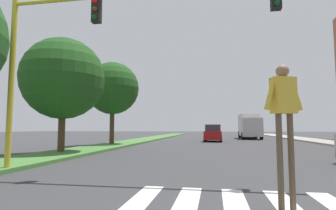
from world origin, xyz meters
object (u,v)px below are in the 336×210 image
Objects in this scene: sedan_distant at (249,132)px; tree_mid at (63,79)px; tree_far at (113,88)px; pedestrian_performer at (284,113)px; traffic_light_gantry at (97,32)px; sedan_midblock at (213,134)px; truck_box_delivery at (249,126)px.

tree_mid is at bearing -116.02° from sedan_distant.
tree_far is 2.62× the size of pedestrian_performer.
traffic_light_gantry is 2.35× the size of sedan_distant.
sedan_distant is (8.53, 32.10, -3.63)m from traffic_light_gantry.
tree_far is at bearing 109.64° from traffic_light_gantry.
sedan_midblock is (7.90, 7.68, -3.77)m from tree_far.
tree_far is at bearing 121.10° from pedestrian_performer.
tree_mid is 1.51× the size of sedan_midblock.
tree_mid is 1.46× the size of sedan_distant.
traffic_light_gantry is (4.45, -12.46, -0.16)m from tree_far.
traffic_light_gantry is 28.64m from truck_box_delivery.
truck_box_delivery reaches higher than pedestrian_performer.
sedan_midblock is at bearing 80.25° from traffic_light_gantry.
sedan_distant is at bearing 75.11° from traffic_light_gantry.
pedestrian_performer is (4.76, -2.80, -2.74)m from traffic_light_gantry.
sedan_distant is 4.84m from truck_box_delivery.
tree_mid reaches higher than truck_box_delivery.
sedan_midblock reaches higher than sedan_distant.
truck_box_delivery is (3.21, 30.16, -0.03)m from pedestrian_performer.
sedan_midblock is at bearing 44.17° from tree_far.
truck_box_delivery is at bearing 60.41° from tree_mid.
pedestrian_performer reaches higher than sedan_distant.
pedestrian_performer is 0.40× the size of truck_box_delivery.
pedestrian_performer is at bearing -86.76° from sedan_midblock.
tree_mid is 2.47× the size of pedestrian_performer.
sedan_midblock is 13.00m from sedan_distant.
truck_box_delivery is (-0.56, -4.73, 0.87)m from sedan_distant.
tree_mid is at bearing 129.34° from traffic_light_gantry.
pedestrian_performer is at bearing -41.81° from tree_mid.
tree_mid is 0.94× the size of tree_far.
tree_mid is 7.06m from traffic_light_gantry.
traffic_light_gantry is 2.42× the size of sedan_midblock.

